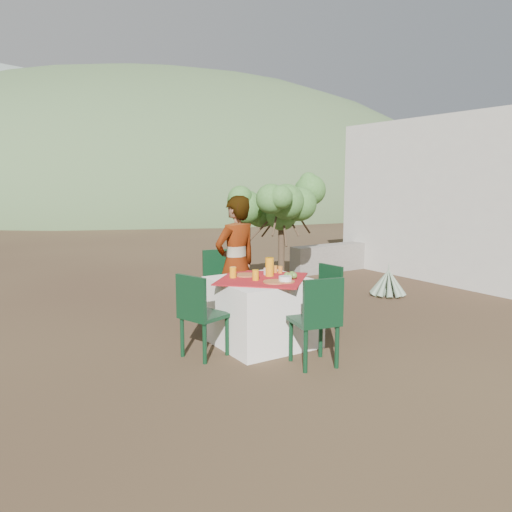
# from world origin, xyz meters

# --- Properties ---
(ground) EXTENTS (160.00, 160.00, 0.00)m
(ground) POSITION_xyz_m (0.00, 0.00, 0.00)
(ground) COLOR #331F17
(ground) RESTS_ON ground
(table) EXTENTS (1.30, 1.30, 0.76)m
(table) POSITION_xyz_m (-0.49, 0.27, 0.38)
(table) COLOR white
(table) RESTS_ON ground
(chair_far) EXTENTS (0.53, 0.53, 0.95)m
(chair_far) POSITION_xyz_m (-0.45, 1.31, 0.53)
(chair_far) COLOR black
(chair_far) RESTS_ON ground
(chair_near) EXTENTS (0.51, 0.51, 0.92)m
(chair_near) POSITION_xyz_m (-0.43, -0.65, 0.51)
(chair_near) COLOR black
(chair_near) RESTS_ON ground
(chair_left) EXTENTS (0.52, 0.52, 0.90)m
(chair_left) POSITION_xyz_m (-1.30, 0.22, 0.50)
(chair_left) COLOR black
(chair_left) RESTS_ON ground
(chair_right) EXTENTS (0.42, 0.42, 0.83)m
(chair_right) POSITION_xyz_m (0.40, 0.23, 0.46)
(chair_right) COLOR black
(chair_right) RESTS_ON ground
(person) EXTENTS (0.67, 0.50, 1.68)m
(person) POSITION_xyz_m (-0.46, 0.90, 0.84)
(person) COLOR #8C6651
(person) RESTS_ON ground
(shrub_tree) EXTENTS (1.47, 1.44, 1.73)m
(shrub_tree) POSITION_xyz_m (1.33, 2.46, 1.36)
(shrub_tree) COLOR #4D3726
(shrub_tree) RESTS_ON ground
(agave) EXTENTS (0.59, 0.59, 0.63)m
(agave) POSITION_xyz_m (2.54, 1.19, 0.21)
(agave) COLOR gray
(agave) RESTS_ON ground
(guesthouse) EXTENTS (3.20, 4.20, 3.00)m
(guesthouse) POSITION_xyz_m (5.60, 1.80, 1.50)
(guesthouse) COLOR beige
(guesthouse) RESTS_ON ground
(stone_wall) EXTENTS (2.60, 0.35, 0.55)m
(stone_wall) POSITION_xyz_m (3.60, 3.40, 0.28)
(stone_wall) COLOR gray
(stone_wall) RESTS_ON ground
(hill_near_right) EXTENTS (48.00, 48.00, 20.00)m
(hill_near_right) POSITION_xyz_m (12.00, 36.00, 0.00)
(hill_near_right) COLOR #38512E
(hill_near_right) RESTS_ON ground
(hill_far_right) EXTENTS (36.00, 36.00, 14.00)m
(hill_far_right) POSITION_xyz_m (28.00, 46.00, 0.00)
(hill_far_right) COLOR slate
(hill_far_right) RESTS_ON ground
(plate_far) EXTENTS (0.26, 0.26, 0.01)m
(plate_far) POSITION_xyz_m (-0.56, 0.51, 0.77)
(plate_far) COLOR brown
(plate_far) RESTS_ON table
(plate_near) EXTENTS (0.25, 0.25, 0.01)m
(plate_near) POSITION_xyz_m (-0.50, 0.00, 0.77)
(plate_near) COLOR brown
(plate_near) RESTS_ON table
(glass_far) EXTENTS (0.08, 0.08, 0.12)m
(glass_far) POSITION_xyz_m (-0.75, 0.47, 0.82)
(glass_far) COLOR orange
(glass_far) RESTS_ON table
(glass_near) EXTENTS (0.07, 0.07, 0.12)m
(glass_near) POSITION_xyz_m (-0.61, 0.22, 0.82)
(glass_near) COLOR orange
(glass_near) RESTS_ON table
(juice_pitcher) EXTENTS (0.10, 0.10, 0.22)m
(juice_pitcher) POSITION_xyz_m (-0.34, 0.33, 0.87)
(juice_pitcher) COLOR orange
(juice_pitcher) RESTS_ON table
(bowl_plate) EXTENTS (0.21, 0.21, 0.01)m
(bowl_plate) POSITION_xyz_m (-0.39, -0.04, 0.77)
(bowl_plate) COLOR brown
(bowl_plate) RESTS_ON table
(white_bowl) EXTENTS (0.14, 0.14, 0.05)m
(white_bowl) POSITION_xyz_m (-0.39, -0.04, 0.80)
(white_bowl) COLOR white
(white_bowl) RESTS_ON bowl_plate
(jar_left) EXTENTS (0.05, 0.05, 0.08)m
(jar_left) POSITION_xyz_m (-0.13, 0.42, 0.80)
(jar_left) COLOR orange
(jar_left) RESTS_ON table
(jar_right) EXTENTS (0.05, 0.05, 0.08)m
(jar_right) POSITION_xyz_m (-0.16, 0.48, 0.80)
(jar_right) COLOR orange
(jar_right) RESTS_ON table
(napkin_holder) EXTENTS (0.07, 0.05, 0.08)m
(napkin_holder) POSITION_xyz_m (-0.33, 0.41, 0.80)
(napkin_holder) COLOR white
(napkin_holder) RESTS_ON table
(fruit_cluster) EXTENTS (0.15, 0.14, 0.08)m
(fruit_cluster) POSITION_xyz_m (-0.23, 0.08, 0.80)
(fruit_cluster) COLOR #53792C
(fruit_cluster) RESTS_ON table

